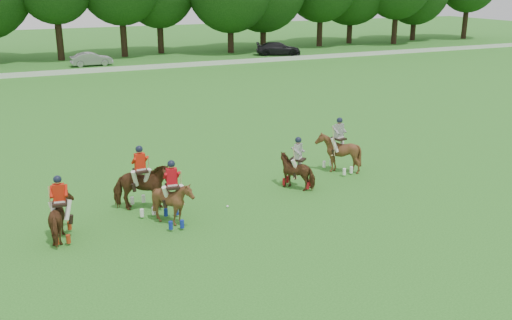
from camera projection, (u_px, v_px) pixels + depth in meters
name	position (u px, v px, depth m)	size (l,w,h in m)	color
ground	(233.00, 250.00, 17.80)	(180.00, 180.00, 0.00)	#25671D
boundary_rail	(74.00, 72.00, 50.79)	(120.00, 0.10, 0.44)	white
car_mid	(91.00, 59.00, 55.44)	(1.38, 3.95, 1.30)	#939398
car_right	(278.00, 49.00, 63.32)	(2.00, 4.93, 1.43)	black
polo_red_a	(62.00, 217.00, 18.35)	(1.11, 1.82, 2.18)	#472813
polo_red_b	(142.00, 188.00, 20.53)	(1.85, 1.60, 2.48)	#472813
polo_red_c	(173.00, 202.00, 19.47)	(1.47, 1.60, 2.30)	#472813
polo_stripe_a	(298.00, 170.00, 22.95)	(1.63, 1.73, 2.12)	#472813
polo_stripe_b	(338.00, 152.00, 24.79)	(1.70, 1.84, 2.44)	#472813
polo_ball	(227.00, 206.00, 21.12)	(0.09, 0.09, 0.09)	white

